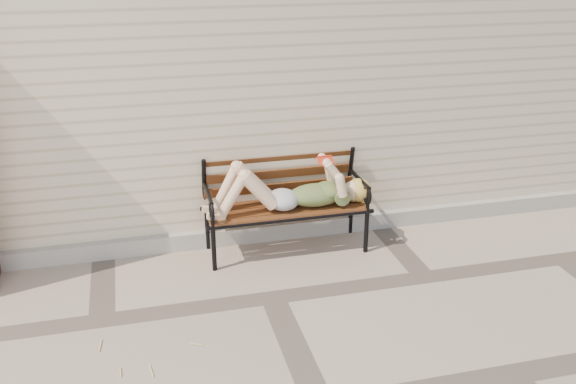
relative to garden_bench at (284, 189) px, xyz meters
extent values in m
plane|color=gray|center=(-0.29, -0.82, -0.54)|extent=(80.00, 80.00, 0.00)
cube|color=beige|center=(-0.29, 2.18, 0.96)|extent=(8.00, 4.00, 3.00)
cube|color=gray|center=(-0.29, 0.15, -0.46)|extent=(8.00, 0.10, 0.15)
cylinder|color=black|center=(-0.65, -0.29, -0.34)|extent=(0.04, 0.04, 0.40)
cylinder|color=black|center=(-0.65, 0.11, -0.34)|extent=(0.04, 0.04, 0.40)
cylinder|color=black|center=(0.65, -0.29, -0.34)|extent=(0.04, 0.04, 0.40)
cylinder|color=black|center=(0.65, 0.11, -0.34)|extent=(0.04, 0.04, 0.40)
cube|color=brown|center=(0.00, -0.09, -0.14)|extent=(1.34, 0.43, 0.03)
cylinder|color=black|center=(0.00, -0.29, -0.16)|extent=(1.41, 0.04, 0.04)
cylinder|color=black|center=(0.00, 0.11, -0.16)|extent=(1.41, 0.04, 0.04)
torus|color=black|center=(0.00, 0.20, 0.30)|extent=(0.24, 0.03, 0.24)
ellipsoid|color=#093940|center=(0.25, -0.12, -0.04)|extent=(0.48, 0.27, 0.19)
ellipsoid|color=#093940|center=(0.35, -0.12, 0.00)|extent=(0.23, 0.26, 0.14)
ellipsoid|color=#A7A7AC|center=(-0.04, -0.12, -0.05)|extent=(0.26, 0.30, 0.17)
sphere|color=beige|center=(0.59, -0.12, -0.04)|extent=(0.19, 0.19, 0.19)
ellipsoid|color=#F1C15A|center=(0.64, -0.12, -0.03)|extent=(0.22, 0.22, 0.20)
cube|color=#B42914|center=(0.32, -0.12, 0.30)|extent=(0.12, 0.02, 0.02)
cube|color=#EAE8CB|center=(0.32, -0.16, 0.28)|extent=(0.12, 0.08, 0.04)
cube|color=#EAE8CB|center=(0.32, -0.08, 0.28)|extent=(0.12, 0.08, 0.04)
cube|color=#B42914|center=(0.32, -0.16, 0.28)|extent=(0.13, 0.08, 0.05)
cube|color=#B42914|center=(0.32, -0.08, 0.28)|extent=(0.13, 0.08, 0.05)
cylinder|color=tan|center=(-0.93, -1.29, -0.53)|extent=(0.12, 0.07, 0.01)
cylinder|color=tan|center=(-1.69, -1.04, -0.53)|extent=(0.02, 0.17, 0.01)
cylinder|color=tan|center=(-1.61, -1.14, -0.53)|extent=(0.17, 0.09, 0.01)
camera|label=1|loc=(-1.21, -4.90, 2.04)|focal=40.00mm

